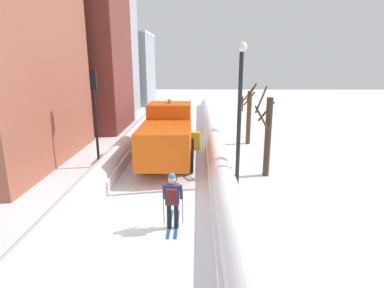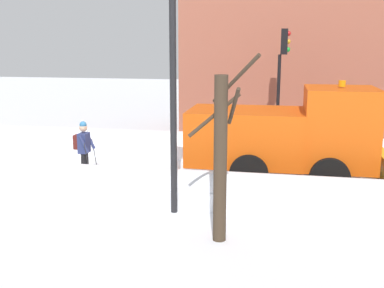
{
  "view_description": "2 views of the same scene",
  "coord_description": "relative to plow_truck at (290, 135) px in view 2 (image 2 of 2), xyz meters",
  "views": [
    {
      "loc": [
        1.49,
        -9.27,
        5.0
      ],
      "look_at": [
        1.27,
        3.78,
        1.58
      ],
      "focal_mm": 29.46,
      "sensor_mm": 36.0,
      "label": 1
    },
    {
      "loc": [
        13.86,
        5.43,
        4.13
      ],
      "look_at": [
        0.45,
        2.85,
        1.17
      ],
      "focal_mm": 43.37,
      "sensor_mm": 36.0,
      "label": 2
    }
  ],
  "objects": [
    {
      "name": "traffic_light_pole",
      "position": [
        -3.36,
        -0.32,
        1.77
      ],
      "size": [
        0.28,
        0.42,
        4.65
      ],
      "color": "black",
      "rests_on": "ground"
    },
    {
      "name": "plow_truck",
      "position": [
        0.0,
        0.0,
        0.0
      ],
      "size": [
        3.2,
        5.98,
        3.12
      ],
      "color": "#DB510F",
      "rests_on": "ground"
    },
    {
      "name": "bare_tree_near",
      "position": [
        4.54,
        -1.49,
        0.39
      ],
      "size": [
        0.98,
        1.49,
        3.97
      ],
      "color": "#3C2F22",
      "rests_on": "ground"
    },
    {
      "name": "skier",
      "position": [
        0.7,
        -6.25,
        -0.48
      ],
      "size": [
        0.62,
        1.8,
        1.81
      ],
      "color": "black",
      "rests_on": "ground"
    },
    {
      "name": "street_lamp",
      "position": [
        3.09,
        -2.84,
        2.11
      ],
      "size": [
        0.4,
        0.4,
        5.73
      ],
      "color": "black",
      "rests_on": "ground"
    }
  ]
}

